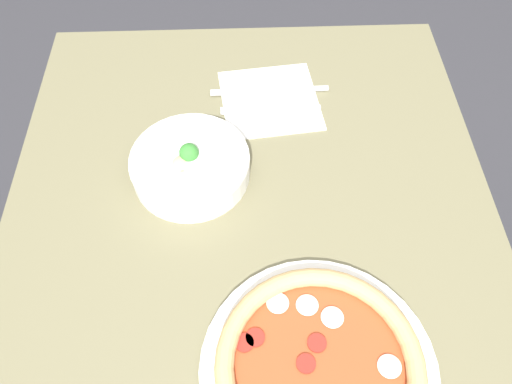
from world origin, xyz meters
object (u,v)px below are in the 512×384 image
fork (272,109)px  knife (274,90)px  bowl (190,165)px  pizza (319,367)px

fork → knife: 0.05m
bowl → fork: (0.14, -0.14, -0.02)m
fork → pizza: bearing=93.1°
pizza → fork: size_ratio=1.69×
pizza → knife: bearing=3.0°
bowl → fork: size_ratio=1.06×
bowl → fork: bowl is taller
fork → knife: bearing=-100.3°
fork → knife: (0.05, -0.01, -0.00)m
pizza → knife: pizza is taller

